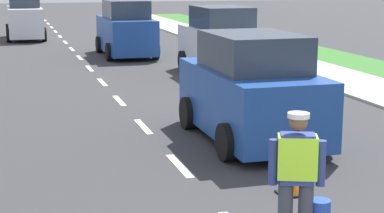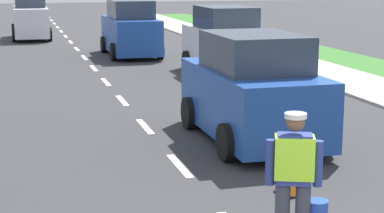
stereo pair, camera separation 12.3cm
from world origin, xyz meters
name	(u,v)px [view 2 (the right image)]	position (x,y,z in m)	size (l,w,h in m)	color
ground_plane	(83,57)	(0.00, 21.00, 0.00)	(96.00, 96.00, 0.00)	#333335
lane_center_line	(74,45)	(0.00, 25.20, 0.00)	(0.14, 46.40, 0.01)	silver
road_worker	(296,174)	(0.48, 2.06, 0.93)	(0.76, 0.43, 1.67)	#383D4C
traffic_cone_near	(290,178)	(1.22, 3.84, 0.26)	(0.36, 0.36, 0.54)	black
car_oncoming_third	(30,18)	(-1.76, 28.81, 1.06)	(1.87, 4.26, 2.28)	silver
car_outgoing_ahead	(252,91)	(1.81, 7.02, 0.99)	(2.07, 4.05, 2.12)	#1E4799
car_outgoing_far	(131,30)	(1.87, 20.83, 1.03)	(2.00, 4.29, 2.21)	#1E4799
car_parked_far	(224,44)	(3.88, 15.04, 1.03)	(1.98, 4.14, 2.22)	silver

